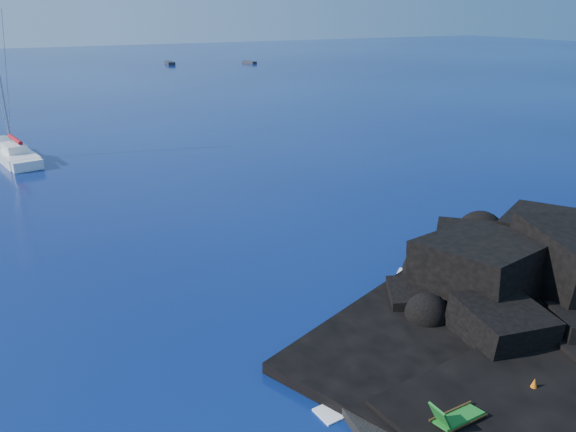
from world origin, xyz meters
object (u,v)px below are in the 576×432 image
sailboat (15,160)px  sunbather (530,385)px  deck_chair (459,411)px  marker_cone (534,386)px  distant_boat_a (170,64)px  distant_boat_b (249,63)px

sailboat → sunbather: 44.83m
deck_chair → sunbather: deck_chair is taller
marker_cone → distant_boat_a: bearing=79.2°
deck_chair → distant_boat_a: deck_chair is taller
deck_chair → distant_boat_b: deck_chair is taller
marker_cone → distant_boat_a: size_ratio=0.12×
deck_chair → sunbather: 3.52m
marker_cone → distant_boat_a: 124.52m
distant_boat_b → deck_chair: bearing=-125.4°
sailboat → sunbather: sailboat is taller
distant_boat_a → distant_boat_b: 18.49m
sailboat → marker_cone: (13.52, -42.92, 0.65)m
sailboat → marker_cone: bearing=-82.8°
sunbather → distant_boat_a: sunbather is taller
marker_cone → distant_boat_a: (23.43, 122.29, -0.65)m
sunbather → distant_boat_a: bearing=82.0°
distant_boat_b → marker_cone: bearing=-123.9°
deck_chair → distant_boat_b: (44.12, 115.94, -0.97)m
sailboat → distant_boat_b: bearing=43.1°
sailboat → deck_chair: bearing=-86.9°
sunbather → marker_cone: 0.30m
sunbather → distant_boat_b: size_ratio=0.40×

